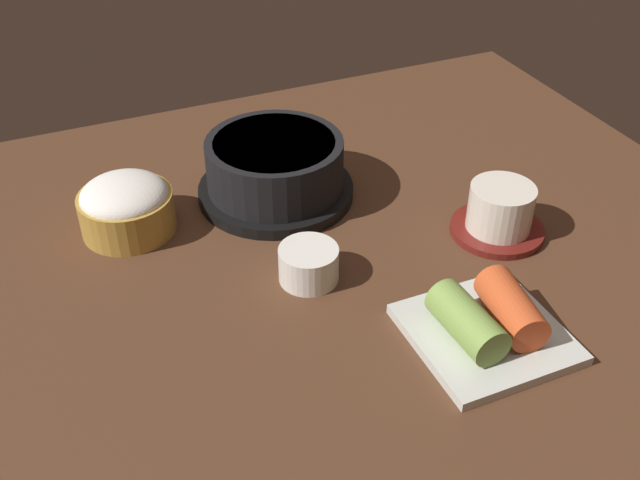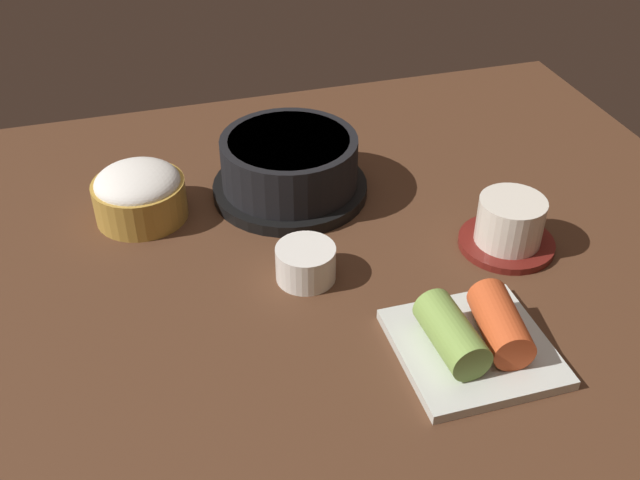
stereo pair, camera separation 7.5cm
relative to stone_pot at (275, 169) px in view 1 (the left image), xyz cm
name	(u,v)px [view 1 (the left image)]	position (x,y,z in cm)	size (l,w,h in cm)	color
dining_table	(295,265)	(-2.40, -11.79, -4.62)	(100.00, 76.00, 2.00)	#4C2D1C
stone_pot	(275,169)	(0.00, 0.00, 0.00)	(17.99, 17.99, 7.17)	black
rice_bowl	(126,206)	(-17.08, 0.05, -0.51)	(10.16, 10.16, 6.21)	#B78C38
tea_cup_with_saucer	(500,212)	(19.41, -16.47, -0.95)	(10.12, 10.12, 5.76)	maroon
banchan_cup_center	(310,263)	(-2.29, -15.56, -1.67)	(6.02, 6.02, 3.64)	white
kimchi_plate	(488,323)	(9.06, -29.88, -1.80)	(13.32, 13.32, 4.73)	silver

